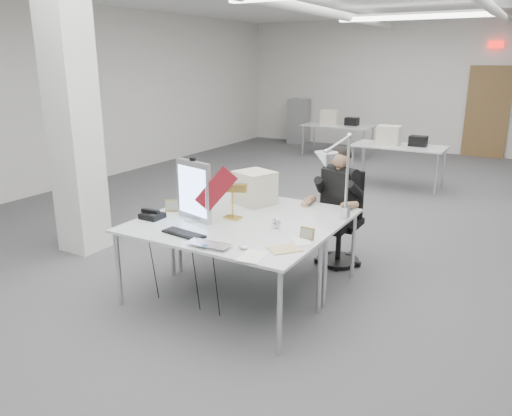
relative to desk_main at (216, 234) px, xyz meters
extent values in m
cube|color=#49494B|center=(0.00, 2.50, -0.75)|extent=(10.00, 14.00, 0.02)
cube|color=silver|center=(0.00, 9.51, 0.86)|extent=(10.00, 0.02, 3.20)
cube|color=silver|center=(-5.01, 2.50, 0.86)|extent=(0.02, 14.00, 3.20)
cube|color=white|center=(-2.30, 0.50, 0.86)|extent=(0.45, 0.45, 3.20)
cube|color=brown|center=(1.20, 9.44, 0.31)|extent=(0.95, 0.08, 2.10)
cube|color=red|center=(1.20, 9.40, 1.81)|extent=(0.32, 0.06, 0.16)
cube|color=white|center=(0.00, 6.50, 2.24)|extent=(2.80, 0.14, 0.08)
cube|color=silver|center=(0.00, 0.00, 0.00)|extent=(1.80, 0.90, 0.02)
cube|color=silver|center=(0.00, 0.90, 0.00)|extent=(1.80, 0.90, 0.02)
cube|color=silver|center=(0.20, 5.50, 0.00)|extent=(1.60, 0.80, 0.02)
cube|color=silver|center=(-1.80, 7.70, 0.00)|extent=(1.60, 0.80, 0.02)
cube|color=gray|center=(-3.50, 9.15, -0.14)|extent=(0.45, 0.55, 1.20)
cube|color=#A6A6AA|center=(-0.39, 0.21, 0.30)|extent=(0.46, 0.16, 0.57)
cube|color=maroon|center=(-0.11, 0.18, 0.36)|extent=(0.38, 0.17, 0.44)
cube|color=black|center=(-0.21, -0.20, 0.02)|extent=(0.43, 0.19, 0.02)
imported|color=#B6B7BC|center=(0.15, -0.38, 0.03)|extent=(0.39, 0.27, 0.03)
ellipsoid|color=silver|center=(0.42, -0.23, 0.03)|extent=(0.10, 0.08, 0.03)
cube|color=black|center=(-0.77, 0.03, 0.04)|extent=(0.20, 0.18, 0.05)
cube|color=#A08945|center=(-0.75, 0.32, 0.07)|extent=(0.15, 0.11, 0.12)
cube|color=olive|center=(0.77, 0.25, 0.06)|extent=(0.13, 0.04, 0.10)
cylinder|color=silver|center=(0.40, 0.37, 0.06)|extent=(0.10, 0.06, 0.09)
cube|color=white|center=(0.57, -0.33, 0.02)|extent=(0.22, 0.28, 0.01)
cube|color=#D3B67E|center=(0.71, -0.07, 0.02)|extent=(0.30, 0.31, 0.01)
cube|color=white|center=(0.76, 0.17, 0.02)|extent=(0.23, 0.24, 0.01)
cube|color=beige|center=(-0.17, 0.97, 0.19)|extent=(0.47, 0.45, 0.35)
camera|label=1|loc=(2.39, -3.45, 1.49)|focal=35.00mm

